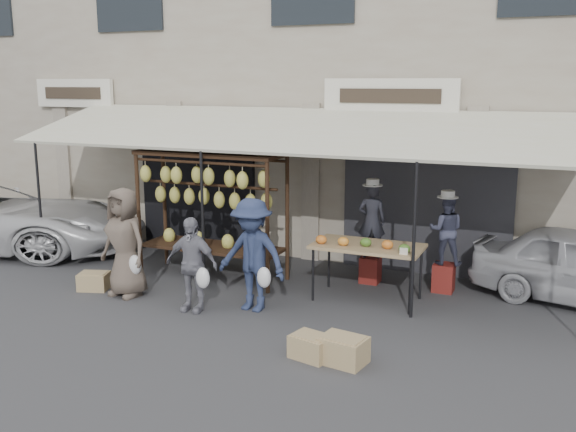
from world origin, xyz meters
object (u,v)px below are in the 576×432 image
at_px(produce_table, 367,247).
at_px(crate_near_a, 311,347).
at_px(customer_left, 125,242).
at_px(customer_right, 252,255).
at_px(crate_near_b, 343,350).
at_px(crate_far, 94,281).
at_px(customer_mid, 192,264).
at_px(vendor_right, 446,230).
at_px(vendor_left, 372,221).
at_px(banana_rack, 210,190).

distance_m(produce_table, crate_near_a, 2.46).
bearing_deg(crate_near_a, customer_left, 163.69).
relative_size(produce_table, customer_left, 0.96).
bearing_deg(customer_right, crate_near_a, -36.24).
xyz_separation_m(crate_near_b, crate_far, (-4.72, 1.06, -0.02)).
bearing_deg(customer_mid, crate_far, 172.50).
relative_size(vendor_right, customer_mid, 0.79).
bearing_deg(vendor_left, crate_near_b, 85.96).
bearing_deg(customer_left, produce_table, 28.30).
xyz_separation_m(customer_right, crate_far, (-2.85, -0.19, -0.72)).
bearing_deg(customer_mid, banana_rack, 107.67).
bearing_deg(customer_mid, crate_near_a, -23.27).
xyz_separation_m(vendor_left, crate_far, (-4.11, -2.20, -0.95)).
bearing_deg(customer_right, crate_near_b, -28.96).
relative_size(customer_left, crate_far, 3.73).
height_order(customer_left, crate_near_b, customer_left).
bearing_deg(produce_table, vendor_right, 42.23).
height_order(vendor_left, crate_near_b, vendor_left).
bearing_deg(customer_right, produce_table, 41.41).
xyz_separation_m(banana_rack, produce_table, (2.83, -0.07, -0.70)).
height_order(customer_mid, customer_right, customer_right).
distance_m(customer_mid, crate_far, 2.12).
height_order(customer_right, crate_near_b, customer_right).
relative_size(vendor_left, crate_far, 2.70).
bearing_deg(crate_far, produce_table, 16.45).
height_order(banana_rack, customer_right, banana_rack).
relative_size(banana_rack, crate_near_a, 5.33).
relative_size(crate_near_a, crate_near_b, 0.89).
height_order(produce_table, crate_near_b, produce_table).
bearing_deg(banana_rack, customer_right, -40.03).
height_order(banana_rack, crate_near_b, banana_rack).
bearing_deg(crate_near_b, crate_near_a, -177.76).
distance_m(vendor_right, crate_far, 5.86).
bearing_deg(crate_near_b, customer_right, 146.21).
relative_size(customer_left, customer_right, 1.03).
xyz_separation_m(customer_left, customer_mid, (1.35, -0.18, -0.16)).
distance_m(banana_rack, customer_mid, 1.84).
bearing_deg(customer_right, crate_far, -171.35).
relative_size(banana_rack, vendor_left, 2.04).
relative_size(produce_table, crate_far, 3.60).
xyz_separation_m(banana_rack, crate_far, (-1.48, -1.34, -1.42)).
xyz_separation_m(customer_mid, crate_far, (-2.03, 0.19, -0.58)).
bearing_deg(vendor_right, vendor_left, -7.51).
bearing_deg(customer_mid, vendor_right, 33.91).
bearing_deg(crate_near_b, crate_far, 167.36).
bearing_deg(customer_mid, customer_right, 22.94).
bearing_deg(vendor_left, banana_rack, 3.50).
bearing_deg(crate_near_b, vendor_left, 100.52).
bearing_deg(vendor_right, customer_mid, 27.60).
xyz_separation_m(vendor_right, customer_left, (-4.67, -2.23, -0.16)).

